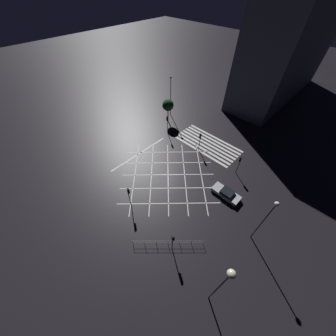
{
  "coord_description": "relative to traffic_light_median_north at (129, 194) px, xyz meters",
  "views": [
    {
      "loc": [
        -14.22,
        14.59,
        23.94
      ],
      "look_at": [
        0.0,
        0.0,
        1.66
      ],
      "focal_mm": 20.0,
      "sensor_mm": 36.0,
      "label": 1
    }
  ],
  "objects": [
    {
      "name": "street_tree_near",
      "position": [
        11.28,
        -19.24,
        1.1
      ],
      "size": [
        2.4,
        2.4,
        5.06
      ],
      "color": "#473323",
      "rests_on": "ground_plane"
    },
    {
      "name": "office_building",
      "position": [
        0.17,
        -48.15,
        8.83
      ],
      "size": [
        10.06,
        33.54,
        23.14
      ],
      "rotation": [
        0.0,
        0.0,
        1.57
      ],
      "color": "#4C515B",
      "rests_on": "ground_plane"
    },
    {
      "name": "ground_plane",
      "position": [
        0.17,
        -7.84,
        -2.74
      ],
      "size": [
        200.0,
        200.0,
        0.0
      ],
      "primitive_type": "plane",
      "color": "black"
    },
    {
      "name": "pedestrian_railing",
      "position": [
        -7.88,
        0.41,
        -2.07
      ],
      "size": [
        6.37,
        6.21,
        1.05
      ],
      "rotation": [
        0.0,
        0.0,
        -2.37
      ],
      "color": "gray",
      "rests_on": "ground_plane"
    },
    {
      "name": "traffic_light_nw_cross",
      "position": [
        -8.65,
        0.39,
        -0.14
      ],
      "size": [
        0.36,
        0.39,
        3.63
      ],
      "rotation": [
        0.0,
        0.0,
        -1.57
      ],
      "color": "#2D2D30",
      "rests_on": "ground_plane"
    },
    {
      "name": "traffic_light_se_cross",
      "position": [
        8.05,
        -15.73,
        0.24
      ],
      "size": [
        0.36,
        0.39,
        4.18
      ],
      "rotation": [
        0.0,
        0.0,
        1.57
      ],
      "color": "#2D2D30",
      "rests_on": "ground_plane"
    },
    {
      "name": "street_lamp_east",
      "position": [
        12.82,
        -21.63,
        3.13
      ],
      "size": [
        0.48,
        0.48,
        8.67
      ],
      "color": "#2D2D30",
      "rests_on": "ground_plane"
    },
    {
      "name": "waiting_car",
      "position": [
        -9.03,
        -10.98,
        -2.17
      ],
      "size": [
        4.35,
        1.79,
        1.19
      ],
      "color": "#B7BABC",
      "rests_on": "ground_plane"
    },
    {
      "name": "street_lamp_west",
      "position": [
        -14.87,
        1.43,
        4.94
      ],
      "size": [
        0.64,
        0.64,
        10.09
      ],
      "color": "#2D2D30",
      "rests_on": "ground_plane"
    },
    {
      "name": "traffic_light_median_north",
      "position": [
        0.0,
        0.0,
        0.0
      ],
      "size": [
        0.36,
        0.39,
        3.83
      ],
      "rotation": [
        0.0,
        0.0,
        -1.57
      ],
      "color": "#2D2D30",
      "rests_on": "ground_plane"
    },
    {
      "name": "road_markings",
      "position": [
        0.57,
        -14.9,
        -2.74
      ],
      "size": [
        18.85,
        23.49,
        0.01
      ],
      "color": "silver",
      "rests_on": "ground_plane"
    },
    {
      "name": "traffic_light_sw_main",
      "position": [
        -7.67,
        -16.15,
        -0.12
      ],
      "size": [
        0.39,
        0.36,
        3.65
      ],
      "color": "#2D2D30",
      "rests_on": "ground_plane"
    },
    {
      "name": "street_lamp_far",
      "position": [
        -14.89,
        -7.77,
        2.89
      ],
      "size": [
        0.48,
        0.48,
        8.2
      ],
      "color": "#2D2D30",
      "rests_on": "ground_plane"
    },
    {
      "name": "traffic_light_median_south",
      "position": [
        0.35,
        -16.23,
        0.01
      ],
      "size": [
        0.36,
        0.39,
        3.85
      ],
      "rotation": [
        0.0,
        0.0,
        1.57
      ],
      "color": "#2D2D30",
      "rests_on": "ground_plane"
    }
  ]
}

